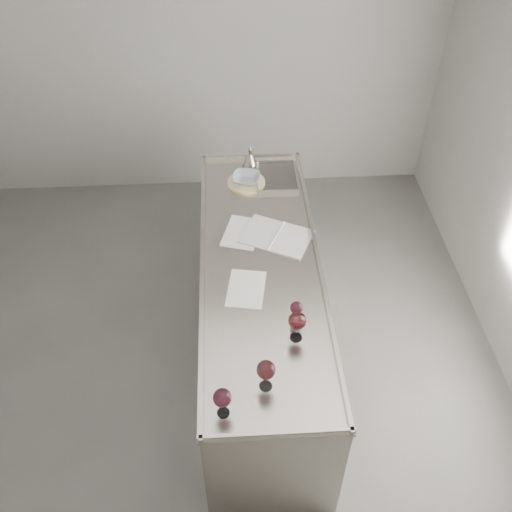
{
  "coord_description": "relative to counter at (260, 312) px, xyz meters",
  "views": [
    {
      "loc": [
        0.32,
        -2.28,
        3.46
      ],
      "look_at": [
        0.47,
        0.29,
        1.02
      ],
      "focal_mm": 40.0,
      "sensor_mm": 36.0,
      "label": 1
    }
  ],
  "objects": [
    {
      "name": "room_shell",
      "position": [
        -0.5,
        -0.3,
        0.93
      ],
      "size": [
        4.54,
        5.04,
        2.84
      ],
      "color": "#565451",
      "rests_on": "ground"
    },
    {
      "name": "counter",
      "position": [
        0.0,
        0.0,
        0.0
      ],
      "size": [
        0.77,
        2.42,
        0.97
      ],
      "color": "#9C948B",
      "rests_on": "ground"
    },
    {
      "name": "wine_glass_left",
      "position": [
        -0.26,
        -1.05,
        0.6
      ],
      "size": [
        0.09,
        0.09,
        0.18
      ],
      "rotation": [
        0.0,
        0.0,
        -0.04
      ],
      "color": "white",
      "rests_on": "counter"
    },
    {
      "name": "wine_glass_middle",
      "position": [
        -0.03,
        -0.91,
        0.61
      ],
      "size": [
        0.1,
        0.1,
        0.19
      ],
      "rotation": [
        0.0,
        0.0,
        -0.11
      ],
      "color": "white",
      "rests_on": "counter"
    },
    {
      "name": "wine_glass_right",
      "position": [
        0.16,
        -0.6,
        0.61
      ],
      "size": [
        0.1,
        0.1,
        0.2
      ],
      "rotation": [
        0.0,
        0.0,
        0.03
      ],
      "color": "white",
      "rests_on": "counter"
    },
    {
      "name": "wine_glass_small",
      "position": [
        0.17,
        -0.48,
        0.57
      ],
      "size": [
        0.07,
        0.07,
        0.15
      ],
      "rotation": [
        0.0,
        0.0,
        -0.15
      ],
      "color": "white",
      "rests_on": "counter"
    },
    {
      "name": "notebook",
      "position": [
        0.12,
        0.25,
        0.47
      ],
      "size": [
        0.54,
        0.47,
        0.02
      ],
      "rotation": [
        0.0,
        0.0,
        -0.46
      ],
      "color": "silver",
      "rests_on": "counter"
    },
    {
      "name": "loose_paper_top",
      "position": [
        -0.1,
        -0.21,
        0.47
      ],
      "size": [
        0.27,
        0.35,
        0.0
      ],
      "primitive_type": "cube",
      "rotation": [
        0.0,
        0.0,
        -0.17
      ],
      "color": "silver",
      "rests_on": "counter"
    },
    {
      "name": "loose_paper_under",
      "position": [
        -0.1,
        0.31,
        0.47
      ],
      "size": [
        0.31,
        0.38,
        0.0
      ],
      "primitive_type": "cube",
      "rotation": [
        0.0,
        0.0,
        -0.29
      ],
      "color": "silver",
      "rests_on": "counter"
    },
    {
      "name": "trivet",
      "position": [
        -0.05,
        0.86,
        0.48
      ],
      "size": [
        0.35,
        0.35,
        0.02
      ],
      "primitive_type": "cylinder",
      "rotation": [
        0.0,
        0.0,
        -0.34
      ],
      "color": "beige",
      "rests_on": "counter"
    },
    {
      "name": "ceramic_bowl",
      "position": [
        -0.05,
        0.86,
        0.51
      ],
      "size": [
        0.24,
        0.24,
        0.05
      ],
      "primitive_type": "imported",
      "rotation": [
        0.0,
        0.0,
        -0.22
      ],
      "color": "#96A8AF",
      "rests_on": "trivet"
    },
    {
      "name": "wine_funnel",
      "position": [
        -0.01,
        1.08,
        0.53
      ],
      "size": [
        0.13,
        0.13,
        0.19
      ],
      "rotation": [
        0.0,
        0.0,
        -0.33
      ],
      "color": "#ACA399",
      "rests_on": "counter"
    }
  ]
}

